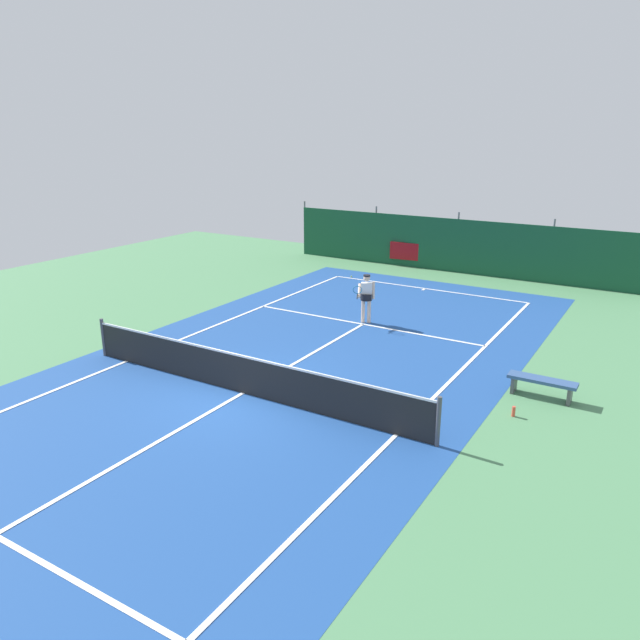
% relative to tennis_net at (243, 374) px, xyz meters
% --- Properties ---
extents(ground_plane, '(36.00, 36.00, 0.00)m').
position_rel_tennis_net_xyz_m(ground_plane, '(0.00, 0.00, -0.51)').
color(ground_plane, '#4C8456').
extents(court_surface, '(11.02, 26.60, 0.01)m').
position_rel_tennis_net_xyz_m(court_surface, '(0.00, 0.00, -0.51)').
color(court_surface, '#1E478C').
rests_on(court_surface, ground).
extents(tennis_net, '(10.12, 0.10, 1.10)m').
position_rel_tennis_net_xyz_m(tennis_net, '(0.00, 0.00, 0.00)').
color(tennis_net, black).
rests_on(tennis_net, ground).
extents(back_fence, '(16.30, 0.98, 2.70)m').
position_rel_tennis_net_xyz_m(back_fence, '(-0.00, 15.93, 0.16)').
color(back_fence, '#14472D').
rests_on(back_fence, ground).
extents(tennis_player, '(0.56, 0.83, 1.64)m').
position_rel_tennis_net_xyz_m(tennis_player, '(-0.02, 6.62, 0.45)').
color(tennis_player, beige).
rests_on(tennis_player, ground).
extents(tennis_ball_near_player, '(0.07, 0.07, 0.07)m').
position_rel_tennis_net_xyz_m(tennis_ball_near_player, '(-3.53, 12.11, -0.48)').
color(tennis_ball_near_player, '#CCDB33').
rests_on(tennis_ball_near_player, ground).
extents(parked_car, '(2.37, 4.38, 1.68)m').
position_rel_tennis_net_xyz_m(parked_car, '(-2.50, 17.44, 0.33)').
color(parked_car, maroon).
rests_on(parked_car, ground).
extents(courtside_bench, '(1.60, 0.40, 0.49)m').
position_rel_tennis_net_xyz_m(courtside_bench, '(6.31, 3.54, -0.14)').
color(courtside_bench, '#335184').
rests_on(courtside_bench, ground).
extents(water_bottle, '(0.08, 0.08, 0.24)m').
position_rel_tennis_net_xyz_m(water_bottle, '(6.00, 2.17, -0.39)').
color(water_bottle, '#D84C38').
rests_on(water_bottle, ground).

